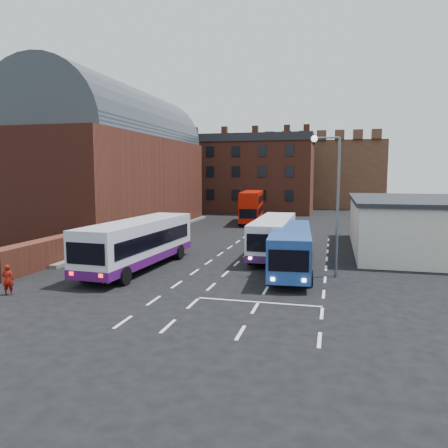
% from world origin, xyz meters
% --- Properties ---
extents(ground, '(180.00, 180.00, 0.00)m').
position_xyz_m(ground, '(0.00, 0.00, 0.00)').
color(ground, black).
extents(railway_station, '(12.00, 28.00, 16.00)m').
position_xyz_m(railway_station, '(-15.50, 21.00, 7.64)').
color(railway_station, '#602B1E').
rests_on(railway_station, ground).
extents(forecourt_wall, '(1.20, 10.00, 1.80)m').
position_xyz_m(forecourt_wall, '(-10.20, 2.00, 0.90)').
color(forecourt_wall, '#602B1E').
rests_on(forecourt_wall, ground).
extents(cream_building, '(10.40, 16.40, 4.25)m').
position_xyz_m(cream_building, '(15.00, 14.00, 2.16)').
color(cream_building, beige).
rests_on(cream_building, ground).
extents(brick_terrace, '(22.00, 10.00, 11.00)m').
position_xyz_m(brick_terrace, '(-6.00, 46.00, 5.50)').
color(brick_terrace, brown).
rests_on(brick_terrace, ground).
extents(castle_keep, '(22.00, 22.00, 12.00)m').
position_xyz_m(castle_keep, '(6.00, 66.00, 6.00)').
color(castle_keep, brown).
rests_on(castle_keep, ground).
extents(bus_white_outbound, '(3.35, 11.66, 3.15)m').
position_xyz_m(bus_white_outbound, '(-3.83, 2.54, 1.86)').
color(bus_white_outbound, silver).
rests_on(bus_white_outbound, ground).
extents(bus_white_inbound, '(2.71, 10.47, 2.85)m').
position_xyz_m(bus_white_inbound, '(4.07, 8.96, 1.68)').
color(bus_white_inbound, silver).
rests_on(bus_white_inbound, ground).
extents(bus_blue, '(3.15, 10.34, 2.78)m').
position_xyz_m(bus_blue, '(5.85, 3.75, 1.64)').
color(bus_blue, navy).
rests_on(bus_blue, ground).
extents(bus_red_double, '(3.26, 10.11, 3.97)m').
position_xyz_m(bus_red_double, '(-1.57, 30.38, 2.11)').
color(bus_red_double, '#B40E00').
rests_on(bus_red_double, ground).
extents(street_lamp, '(1.70, 0.43, 8.35)m').
position_xyz_m(street_lamp, '(8.31, 3.21, 5.04)').
color(street_lamp, '#585D64').
rests_on(street_lamp, ground).
extents(pedestrian_red, '(0.67, 0.56, 1.58)m').
position_xyz_m(pedestrian_red, '(-7.58, -4.86, 0.79)').
color(pedestrian_red, maroon).
rests_on(pedestrian_red, ground).
extents(pedestrian_beige, '(0.82, 0.70, 1.47)m').
position_xyz_m(pedestrian_beige, '(-3.99, -1.47, 0.74)').
color(pedestrian_beige, beige).
rests_on(pedestrian_beige, ground).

